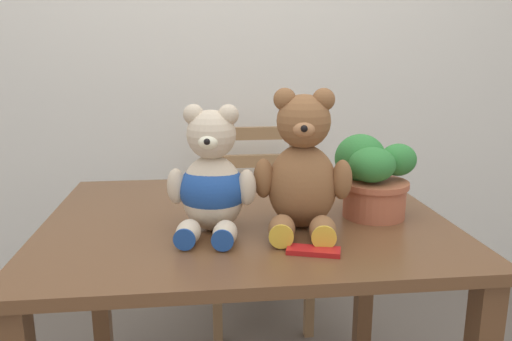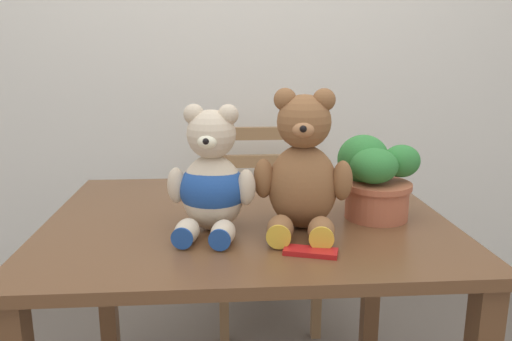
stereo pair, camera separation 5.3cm
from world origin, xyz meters
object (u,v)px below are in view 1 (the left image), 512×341
teddy_bear_left (212,182)px  teddy_bear_right (303,170)px  wooden_chair_behind (257,220)px  potted_plant (371,175)px  chocolate_bar (313,251)px

teddy_bear_left → teddy_bear_right: size_ratio=0.90×
wooden_chair_behind → teddy_bear_left: (-0.23, -0.95, 0.44)m
teddy_bear_left → potted_plant: teddy_bear_left is taller
teddy_bear_left → teddy_bear_right: 0.24m
potted_plant → chocolate_bar: bearing=-130.8°
chocolate_bar → teddy_bear_left: bearing=142.1°
teddy_bear_left → teddy_bear_right: bearing=-170.8°
teddy_bear_right → chocolate_bar: size_ratio=2.97×
wooden_chair_behind → chocolate_bar: size_ratio=7.30×
teddy_bear_right → potted_plant: (0.22, 0.09, -0.04)m
wooden_chair_behind → teddy_bear_right: (0.01, -0.95, 0.46)m
wooden_chair_behind → potted_plant: 0.99m
potted_plant → chocolate_bar: (-0.22, -0.26, -0.11)m
teddy_bear_left → teddy_bear_right: teddy_bear_right is taller
wooden_chair_behind → potted_plant: potted_plant is taller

